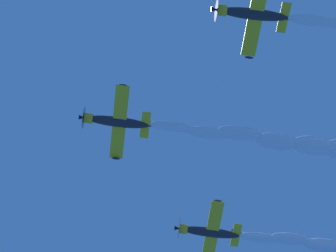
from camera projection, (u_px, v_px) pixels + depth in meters
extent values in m
ellipsoid|color=#232328|center=(118.00, 122.00, 76.20)|extent=(3.98, 7.62, 1.39)
cylinder|color=yellow|center=(89.00, 118.00, 76.11)|extent=(1.53, 1.45, 1.28)
cone|color=black|center=(82.00, 118.00, 76.09)|extent=(0.84, 0.98, 0.61)
cylinder|color=#3F3F47|center=(84.00, 118.00, 76.10)|extent=(2.56, 1.09, 2.76)
cube|color=yellow|center=(119.00, 123.00, 76.03)|extent=(9.65, 5.02, 0.56)
ellipsoid|color=#232328|center=(123.00, 85.00, 74.26)|extent=(0.64, 1.08, 0.31)
ellipsoid|color=#232328|center=(116.00, 158.00, 77.81)|extent=(0.64, 1.08, 0.31)
cube|color=yellow|center=(145.00, 125.00, 76.34)|extent=(3.62, 2.23, 0.27)
cube|color=#232328|center=(146.00, 123.00, 76.88)|extent=(0.62, 1.28, 1.31)
ellipsoid|color=#1E232D|center=(115.00, 120.00, 76.64)|extent=(1.40, 1.94, 0.82)
ellipsoid|color=#232328|center=(254.00, 14.00, 68.85)|extent=(4.04, 7.61, 1.40)
cylinder|color=yellow|center=(222.00, 10.00, 68.62)|extent=(1.62, 1.43, 1.34)
cone|color=black|center=(215.00, 10.00, 68.57)|extent=(0.88, 0.97, 0.64)
cylinder|color=#3F3F47|center=(216.00, 10.00, 68.59)|extent=(2.75, 1.05, 2.92)
cube|color=yellow|center=(256.00, 15.00, 68.69)|extent=(9.62, 5.01, 1.18)
ellipsoid|color=#232328|center=(249.00, 57.00, 70.17)|extent=(0.66, 1.08, 0.32)
cube|color=yellow|center=(284.00, 18.00, 69.13)|extent=(3.61, 2.22, 0.49)
cube|color=#232328|center=(283.00, 17.00, 69.68)|extent=(0.72, 1.26, 1.30)
ellipsoid|color=#1E232D|center=(250.00, 13.00, 69.28)|extent=(1.45, 1.93, 0.85)
ellipsoid|color=#232328|center=(210.00, 232.00, 81.64)|extent=(3.98, 7.63, 1.47)
cylinder|color=yellow|center=(183.00, 229.00, 81.58)|extent=(1.54, 1.47, 1.30)
cone|color=black|center=(178.00, 228.00, 81.57)|extent=(0.84, 0.99, 0.63)
cylinder|color=#3F3F47|center=(179.00, 228.00, 81.57)|extent=(2.56, 1.12, 2.77)
cube|color=yellow|center=(212.00, 233.00, 81.47)|extent=(9.65, 5.02, 0.64)
ellipsoid|color=#232328|center=(218.00, 201.00, 79.72)|extent=(0.64, 1.08, 0.33)
cube|color=yellow|center=(236.00, 235.00, 81.75)|extent=(3.61, 2.23, 0.30)
cube|color=#232328|center=(236.00, 233.00, 82.29)|extent=(0.62, 1.30, 1.32)
ellipsoid|color=#1E232D|center=(208.00, 230.00, 82.08)|extent=(1.40, 1.95, 0.84)
ellipsoid|color=white|center=(172.00, 126.00, 76.59)|extent=(3.20, 5.68, 1.26)
ellipsoid|color=white|center=(209.00, 133.00, 76.89)|extent=(3.46, 5.78, 1.55)
ellipsoid|color=white|center=(240.00, 133.00, 76.99)|extent=(3.73, 5.89, 1.83)
ellipsoid|color=white|center=(277.00, 142.00, 77.37)|extent=(4.00, 5.99, 2.12)
ellipsoid|color=white|center=(313.00, 146.00, 77.43)|extent=(4.26, 6.09, 2.41)
ellipsoid|color=white|center=(313.00, 21.00, 69.05)|extent=(3.20, 5.68, 1.26)
ellipsoid|color=white|center=(260.00, 237.00, 81.89)|extent=(3.20, 5.68, 1.26)
ellipsoid|color=white|center=(291.00, 239.00, 82.22)|extent=(3.46, 5.78, 1.55)
ellipsoid|color=white|center=(324.00, 245.00, 82.41)|extent=(3.73, 5.89, 1.83)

